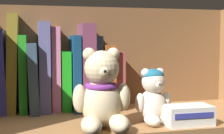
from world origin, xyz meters
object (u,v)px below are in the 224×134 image
at_px(book_11, 106,76).
at_px(book_12, 116,79).
at_px(book_5, 44,67).
at_px(book_6, 55,69).
at_px(book_2, 13,64).
at_px(book_7, 65,80).
at_px(teddy_bear_smaller, 154,97).
at_px(teddy_bear_larger, 102,94).
at_px(book_1, 0,72).
at_px(book_10, 96,72).
at_px(book_8, 74,72).
at_px(small_product_box, 188,115).
at_px(book_9, 85,67).
at_px(book_3, 23,74).
at_px(book_4, 33,77).

xyz_separation_m(book_11, book_12, (0.03, 0.00, -0.01)).
height_order(book_5, book_6, book_5).
bearing_deg(book_2, book_7, 0.00).
bearing_deg(teddy_bear_smaller, teddy_bear_larger, -169.72).
relative_size(book_1, book_10, 1.08).
xyz_separation_m(book_5, book_10, (0.14, 0.00, -0.02)).
relative_size(book_5, book_8, 1.17).
xyz_separation_m(book_11, small_product_box, (0.13, -0.23, -0.06)).
height_order(book_8, teddy_bear_larger, book_8).
xyz_separation_m(book_2, book_5, (0.08, 0.00, -0.01)).
bearing_deg(book_1, book_7, 0.00).
height_order(book_6, small_product_box, book_6).
height_order(book_5, book_12, book_5).
xyz_separation_m(book_8, book_9, (0.03, 0.00, 0.02)).
distance_m(book_8, small_product_box, 0.33).
bearing_deg(book_9, book_1, 180.00).
height_order(book_3, book_9, book_9).
xyz_separation_m(book_1, book_4, (0.08, 0.00, -0.02)).
xyz_separation_m(book_5, teddy_bear_larger, (0.11, -0.21, -0.04)).
bearing_deg(book_9, book_12, 0.00).
relative_size(book_9, book_12, 1.48).
bearing_deg(book_7, book_2, 180.00).
bearing_deg(book_3, book_1, 180.00).
bearing_deg(book_9, book_3, 180.00).
distance_m(book_1, book_8, 0.19).
bearing_deg(book_12, small_product_box, -65.22).
height_order(book_4, teddy_bear_larger, book_4).
distance_m(book_10, small_product_box, 0.29).
height_order(book_2, teddy_bear_larger, book_2).
xyz_separation_m(book_12, small_product_box, (0.11, -0.23, -0.06)).
bearing_deg(teddy_bear_larger, teddy_bear_smaller, 10.28).
bearing_deg(teddy_bear_larger, book_9, 90.32).
relative_size(book_2, book_5, 1.08).
distance_m(book_2, book_8, 0.16).
height_order(book_7, small_product_box, book_7).
height_order(book_1, book_2, book_2).
relative_size(book_5, book_9, 1.02).
height_order(book_2, book_7, book_2).
relative_size(book_5, book_11, 1.34).
relative_size(book_4, small_product_box, 1.71).
relative_size(book_2, book_9, 1.10).
distance_m(book_7, teddy_bear_larger, 0.22).
xyz_separation_m(book_3, book_9, (0.16, 0.00, 0.01)).
height_order(book_5, book_8, book_5).
xyz_separation_m(book_9, teddy_bear_larger, (0.00, -0.21, -0.04)).
bearing_deg(teddy_bear_larger, book_1, 136.39).
height_order(book_4, book_11, book_4).
height_order(book_11, teddy_bear_smaller, book_11).
height_order(teddy_bear_smaller, small_product_box, teddy_bear_smaller).
xyz_separation_m(book_7, book_11, (0.11, 0.00, 0.01)).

